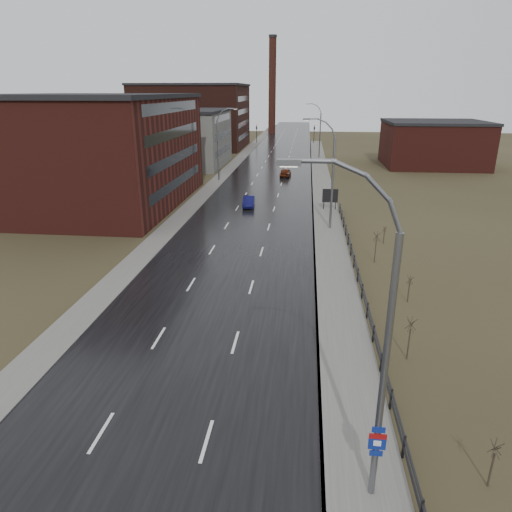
% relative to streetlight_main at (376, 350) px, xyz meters
% --- Properties ---
extents(road, '(14.00, 300.00, 0.06)m').
position_rel_streetlight_main_xyz_m(road, '(-8.47, 58.00, -6.03)').
color(road, black).
rests_on(road, ground).
extents(sidewalk_right, '(3.20, 180.00, 0.18)m').
position_rel_streetlight_main_xyz_m(sidewalk_right, '(0.13, 33.00, -5.97)').
color(sidewalk_right, '#595651').
rests_on(sidewalk_right, ground).
extents(curb_right, '(0.16, 180.00, 0.18)m').
position_rel_streetlight_main_xyz_m(curb_right, '(-1.39, 33.00, -5.97)').
color(curb_right, slate).
rests_on(curb_right, ground).
extents(sidewalk_left, '(2.40, 260.00, 0.12)m').
position_rel_streetlight_main_xyz_m(sidewalk_left, '(-16.67, 58.00, -6.00)').
color(sidewalk_left, '#595651').
rests_on(sidewalk_left, ground).
extents(warehouse_near, '(22.44, 28.56, 13.50)m').
position_rel_streetlight_main_xyz_m(warehouse_near, '(-29.46, 43.00, 0.70)').
color(warehouse_near, '#471914').
rests_on(warehouse_near, ground).
extents(warehouse_mid, '(16.32, 20.40, 10.50)m').
position_rel_streetlight_main_xyz_m(warehouse_mid, '(-26.46, 76.00, -0.80)').
color(warehouse_mid, slate).
rests_on(warehouse_mid, ground).
extents(warehouse_far, '(26.52, 24.48, 15.50)m').
position_rel_streetlight_main_xyz_m(warehouse_far, '(-31.47, 106.00, 1.70)').
color(warehouse_far, '#331611').
rests_on(warehouse_far, ground).
extents(building_right, '(18.36, 16.32, 8.50)m').
position_rel_streetlight_main_xyz_m(building_right, '(21.83, 80.00, -1.80)').
color(building_right, '#471914').
rests_on(building_right, ground).
extents(smokestack, '(2.70, 2.70, 30.70)m').
position_rel_streetlight_main_xyz_m(smokestack, '(-14.47, 148.00, 9.44)').
color(smokestack, '#331611').
rests_on(smokestack, ground).
extents(streetlight_main, '(3.91, 0.29, 12.11)m').
position_rel_streetlight_main_xyz_m(streetlight_main, '(0.00, 0.00, 0.00)').
color(streetlight_main, slate).
rests_on(streetlight_main, ground).
extents(streetlight_right_mid, '(3.36, 0.28, 11.35)m').
position_rel_streetlight_main_xyz_m(streetlight_right_mid, '(0.03, 34.00, -0.22)').
color(streetlight_right_mid, slate).
rests_on(streetlight_right_mid, ground).
extents(streetlight_left, '(3.36, 0.28, 11.35)m').
position_rel_streetlight_main_xyz_m(streetlight_left, '(-16.17, 60.00, -0.22)').
color(streetlight_left, slate).
rests_on(streetlight_left, ground).
extents(streetlight_right_far, '(3.36, 0.28, 11.35)m').
position_rel_streetlight_main_xyz_m(streetlight_right_far, '(0.03, 88.00, -0.22)').
color(streetlight_right_far, slate).
rests_on(streetlight_right_far, ground).
extents(guardrail, '(0.10, 53.05, 1.10)m').
position_rel_streetlight_main_xyz_m(guardrail, '(1.83, 16.32, -5.35)').
color(guardrail, black).
rests_on(guardrail, ground).
extents(shrub_b, '(0.49, 0.51, 2.04)m').
position_rel_streetlight_main_xyz_m(shrub_b, '(4.72, 0.91, -4.97)').
color(shrub_b, '#382D23').
rests_on(shrub_b, ground).
extents(shrub_c, '(0.59, 0.63, 2.51)m').
position_rel_streetlight_main_xyz_m(shrub_c, '(3.45, 9.38, -4.72)').
color(shrub_c, '#382D23').
rests_on(shrub_c, ground).
extents(shrub_d, '(0.46, 0.49, 1.93)m').
position_rel_streetlight_main_xyz_m(shrub_d, '(4.95, 16.77, -5.03)').
color(shrub_d, '#382D23').
rests_on(shrub_d, ground).
extents(shrub_e, '(0.64, 0.67, 2.71)m').
position_rel_streetlight_main_xyz_m(shrub_e, '(3.70, 24.45, -4.62)').
color(shrub_e, '#382D23').
rests_on(shrub_e, ground).
extents(shrub_f, '(0.41, 0.43, 1.71)m').
position_rel_streetlight_main_xyz_m(shrub_f, '(5.26, 29.79, -5.16)').
color(shrub_f, '#382D23').
rests_on(shrub_f, ground).
extents(billboard, '(1.88, 0.17, 2.70)m').
position_rel_streetlight_main_xyz_m(billboard, '(0.63, 42.11, -4.28)').
color(billboard, black).
rests_on(billboard, ground).
extents(traffic_light_left, '(0.58, 2.73, 5.30)m').
position_rel_streetlight_main_xyz_m(traffic_light_left, '(-16.47, 118.00, -1.46)').
color(traffic_light_left, black).
rests_on(traffic_light_left, ground).
extents(traffic_light_right, '(0.58, 2.73, 5.30)m').
position_rel_streetlight_main_xyz_m(traffic_light_right, '(-0.47, 118.00, -1.46)').
color(traffic_light_right, black).
rests_on(traffic_light_right, ground).
extents(car_near, '(1.71, 4.14, 1.33)m').
position_rel_streetlight_main_xyz_m(car_near, '(-9.43, 42.90, -5.39)').
color(car_near, '#0D0E44').
rests_on(car_near, ground).
extents(car_far, '(1.95, 4.29, 1.43)m').
position_rel_streetlight_main_xyz_m(car_far, '(-5.85, 64.93, -5.34)').
color(car_far, '#531F0D').
rests_on(car_far, ground).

